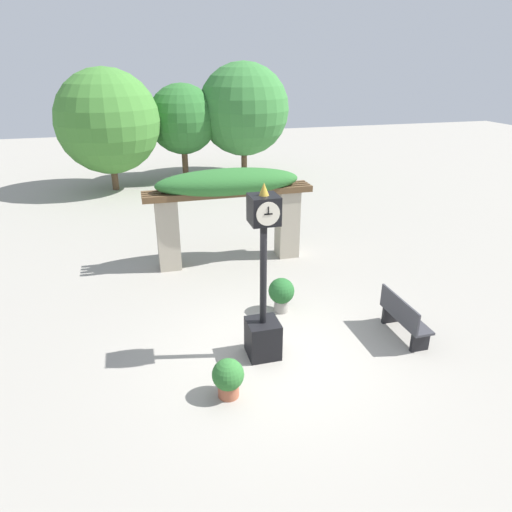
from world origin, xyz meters
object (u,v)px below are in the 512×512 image
at_px(potted_plant_near_right, 228,377).
at_px(park_bench, 403,318).
at_px(potted_plant_near_left, 281,293).
at_px(pedestal_clock, 263,297).

height_order(potted_plant_near_right, park_bench, park_bench).
height_order(potted_plant_near_left, potted_plant_near_right, potted_plant_near_left).
xyz_separation_m(pedestal_clock, potted_plant_near_right, (-0.88, -0.98, -0.88)).
bearing_deg(pedestal_clock, park_bench, -2.56).
distance_m(pedestal_clock, potted_plant_near_right, 1.58).
bearing_deg(potted_plant_near_left, park_bench, -37.79).
height_order(pedestal_clock, park_bench, pedestal_clock).
relative_size(pedestal_clock, potted_plant_near_right, 4.81).
bearing_deg(park_bench, pedestal_clock, 87.44).
bearing_deg(potted_plant_near_right, pedestal_clock, 47.99).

